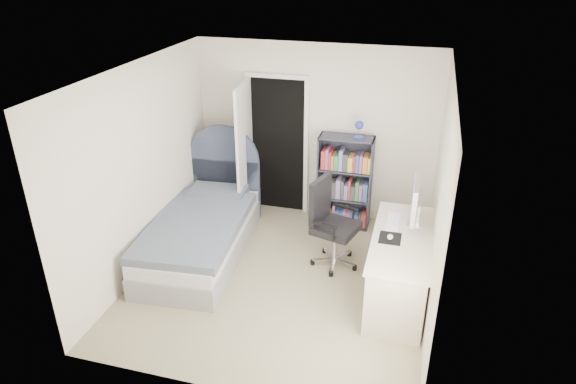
% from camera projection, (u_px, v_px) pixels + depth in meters
% --- Properties ---
extents(room_shell, '(3.50, 3.70, 2.60)m').
position_uv_depth(room_shell, '(280.00, 185.00, 5.68)').
color(room_shell, gray).
rests_on(room_shell, ground).
extents(door, '(0.92, 0.83, 2.06)m').
position_uv_depth(door, '(256.00, 149.00, 7.27)').
color(door, black).
rests_on(door, ground).
extents(bed, '(1.24, 2.35, 1.40)m').
position_uv_depth(bed, '(203.00, 229.00, 6.66)').
color(bed, gray).
rests_on(bed, ground).
extents(nightstand, '(0.43, 0.43, 0.63)m').
position_uv_depth(nightstand, '(238.00, 184.00, 7.68)').
color(nightstand, tan).
rests_on(nightstand, ground).
extents(floor_lamp, '(0.21, 0.21, 1.47)m').
position_uv_depth(floor_lamp, '(240.00, 173.00, 7.58)').
color(floor_lamp, silver).
rests_on(floor_lamp, ground).
extents(bookcase, '(0.74, 0.32, 1.58)m').
position_uv_depth(bookcase, '(345.00, 185.00, 7.17)').
color(bookcase, '#313443').
rests_on(bookcase, ground).
extents(desk, '(0.65, 1.61, 1.32)m').
position_uv_depth(desk, '(400.00, 264.00, 5.73)').
color(desk, beige).
rests_on(desk, ground).
extents(office_chair, '(0.62, 0.64, 1.13)m').
position_uv_depth(office_chair, '(329.00, 219.00, 6.28)').
color(office_chair, silver).
rests_on(office_chair, ground).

